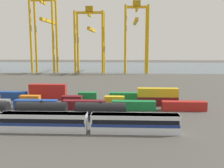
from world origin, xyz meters
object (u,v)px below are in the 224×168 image
shipping_container_4 (84,105)px  gantry_crane_east (136,30)px  gantry_crane_west (45,27)px  shipping_container_16 (48,96)px  passenger_train (44,121)px  gantry_crane_central (90,33)px  freight_tank_row (42,110)px  shipping_container_3 (36,104)px

shipping_container_4 → gantry_crane_east: 108.31m
gantry_crane_west → shipping_container_16: bearing=-72.9°
passenger_train → shipping_container_4: (5.62, 18.91, -0.84)m
shipping_container_4 → gantry_crane_central: (-11.45, 103.14, 24.54)m
shipping_container_4 → gantry_crane_central: 106.64m
passenger_train → freight_tank_row: (-3.36, 9.23, 0.03)m
freight_tank_row → shipping_container_3: size_ratio=3.41×
passenger_train → shipping_container_3: bearing=113.6°
gantry_crane_west → gantry_crane_east: 60.92m
shipping_container_3 → passenger_train: bearing=-66.4°
shipping_container_4 → gantry_crane_west: (-41.90, 102.72, 28.88)m
shipping_container_16 → gantry_crane_east: 100.13m
shipping_container_4 → gantry_crane_east: size_ratio=0.26×
gantry_crane_central → shipping_container_16: bearing=-91.7°
gantry_crane_central → shipping_container_3: bearing=-91.3°
freight_tank_row → gantry_crane_west: bearing=106.3°
passenger_train → gantry_crane_west: 129.98m
freight_tank_row → shipping_container_3: bearing=116.8°
shipping_container_3 → gantry_crane_central: size_ratio=0.28×
shipping_container_16 → gantry_crane_east: gantry_crane_east is taller
shipping_container_3 → shipping_container_4: (13.87, 0.00, 0.00)m
shipping_container_16 → shipping_container_4: bearing=-41.7°
freight_tank_row → shipping_container_16: (-5.16, 22.29, -0.88)m
shipping_container_3 → gantry_crane_central: 106.05m
shipping_container_4 → gantry_crane_central: bearing=96.3°
shipping_container_4 → shipping_container_16: same height
passenger_train → gantry_crane_central: (-5.84, 122.05, 23.70)m
shipping_container_3 → gantry_crane_central: (2.41, 103.14, 24.54)m
passenger_train → gantry_crane_east: gantry_crane_east is taller
passenger_train → shipping_container_3: (-8.25, 18.91, -0.84)m
passenger_train → gantry_crane_central: bearing=92.7°
freight_tank_row → gantry_crane_east: size_ratio=0.89×
freight_tank_row → gantry_crane_west: gantry_crane_west is taller
passenger_train → shipping_container_3: size_ratio=4.65×
passenger_train → shipping_container_3: 20.65m
shipping_container_3 → gantry_crane_central: bearing=88.7°
freight_tank_row → gantry_crane_west: (-32.92, 112.39, 28.00)m
gantry_crane_west → passenger_train: bearing=-73.4°
freight_tank_row → shipping_container_4: 13.23m
shipping_container_16 → freight_tank_row: bearing=-77.0°
shipping_container_16 → gantry_crane_east: (33.13, 90.54, 27.04)m
shipping_container_16 → gantry_crane_west: gantry_crane_west is taller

